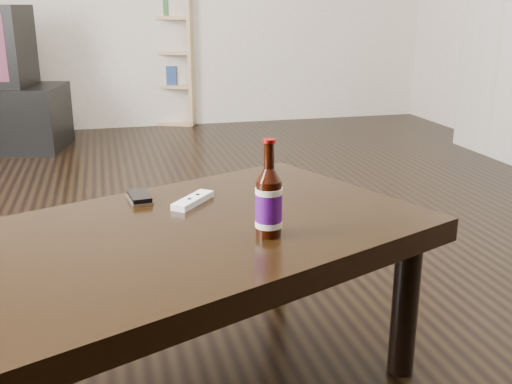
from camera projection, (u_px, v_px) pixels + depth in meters
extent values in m
cube|color=black|center=(190.00, 281.00, 2.19)|extent=(5.00, 6.00, 0.01)
cube|color=tan|center=(122.00, 51.00, 5.00)|extent=(0.14, 0.28, 1.19)
cube|color=tan|center=(193.00, 52.00, 4.93)|extent=(0.14, 0.28, 1.19)
cube|color=tan|center=(160.00, 121.00, 5.14)|extent=(0.70, 0.51, 0.03)
cube|color=tan|center=(162.00, 51.00, 5.09)|extent=(0.60, 0.27, 1.19)
cube|color=tan|center=(159.00, 85.00, 5.05)|extent=(0.64, 0.47, 0.03)
cube|color=tan|center=(157.00, 52.00, 4.97)|extent=(0.64, 0.47, 0.03)
cube|color=tan|center=(155.00, 17.00, 4.88)|extent=(0.64, 0.47, 0.03)
cube|color=maroon|center=(147.00, 73.00, 5.01)|extent=(0.27, 0.25, 0.17)
cube|color=navy|center=(170.00, 75.00, 4.99)|extent=(0.20, 0.22, 0.16)
cube|color=beige|center=(151.00, 39.00, 4.92)|extent=(0.32, 0.27, 0.17)
cube|color=#25612D|center=(160.00, 5.00, 4.83)|extent=(0.24, 0.24, 0.17)
cube|color=#4C2310|center=(139.00, 6.00, 4.86)|extent=(0.17, 0.21, 0.16)
cube|color=black|center=(179.00, 242.00, 1.43)|extent=(1.38, 1.11, 0.06)
cylinder|color=black|center=(405.00, 307.00, 1.59)|extent=(0.09, 0.09, 0.39)
cylinder|color=black|center=(277.00, 245.00, 2.00)|extent=(0.09, 0.09, 0.39)
cylinder|color=black|center=(269.00, 208.00, 1.36)|extent=(0.07, 0.07, 0.13)
cylinder|color=#360753|center=(269.00, 207.00, 1.36)|extent=(0.07, 0.07, 0.08)
cylinder|color=beige|center=(269.00, 191.00, 1.35)|extent=(0.08, 0.08, 0.01)
cylinder|color=beige|center=(269.00, 224.00, 1.38)|extent=(0.08, 0.08, 0.01)
cone|color=black|center=(269.00, 174.00, 1.34)|extent=(0.07, 0.07, 0.03)
cylinder|color=black|center=(269.00, 155.00, 1.33)|extent=(0.03, 0.03, 0.06)
cylinder|color=maroon|center=(269.00, 141.00, 1.32)|extent=(0.04, 0.04, 0.01)
cube|color=#AEAEB0|center=(140.00, 199.00, 1.63)|extent=(0.07, 0.11, 0.01)
cube|color=black|center=(139.00, 197.00, 1.63)|extent=(0.06, 0.11, 0.02)
cylinder|color=#AEAEB0|center=(141.00, 198.00, 1.60)|extent=(0.02, 0.02, 0.00)
cube|color=silver|center=(193.00, 200.00, 1.61)|extent=(0.13, 0.14, 0.02)
cylinder|color=black|center=(198.00, 194.00, 1.62)|extent=(0.01, 0.01, 0.00)
cylinder|color=black|center=(189.00, 199.00, 1.59)|extent=(0.01, 0.01, 0.00)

